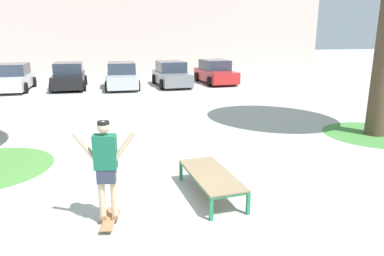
% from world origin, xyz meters
% --- Properties ---
extents(ground_plane, '(120.00, 120.00, 0.00)m').
position_xyz_m(ground_plane, '(0.00, 0.00, 0.00)').
color(ground_plane, '#B7B5AD').
extents(skate_box, '(0.88, 1.94, 0.46)m').
position_xyz_m(skate_box, '(0.13, 0.18, 0.41)').
color(skate_box, '#237A4C').
rests_on(skate_box, ground).
extents(skateboard, '(0.34, 0.82, 0.09)m').
position_xyz_m(skateboard, '(-1.85, -0.43, 0.08)').
color(skateboard, '#9E754C').
rests_on(skateboard, ground).
extents(skater, '(1.00, 0.34, 1.69)m').
position_xyz_m(skater, '(-1.85, -0.42, 1.07)').
color(skater, beige).
rests_on(skater, skateboard).
extents(grass_patch_near_right, '(3.17, 3.17, 0.01)m').
position_xyz_m(grass_patch_near_right, '(6.54, 3.10, 0.00)').
color(grass_patch_near_right, '#47893D').
rests_on(grass_patch_near_right, ground).
extents(car_white, '(1.95, 4.22, 1.50)m').
position_xyz_m(car_white, '(-6.65, 16.00, 0.69)').
color(car_white, silver).
rests_on(car_white, ground).
extents(car_black, '(1.92, 4.20, 1.50)m').
position_xyz_m(car_black, '(-3.63, 16.11, 0.69)').
color(car_black, black).
rests_on(car_black, ground).
extents(car_silver, '(2.04, 4.26, 1.50)m').
position_xyz_m(car_silver, '(-0.61, 15.43, 0.69)').
color(car_silver, '#B7BABF').
rests_on(car_silver, ground).
extents(car_grey, '(1.99, 4.24, 1.50)m').
position_xyz_m(car_grey, '(2.40, 15.55, 0.69)').
color(car_grey, slate).
rests_on(car_grey, ground).
extents(car_red, '(2.02, 4.25, 1.50)m').
position_xyz_m(car_red, '(5.41, 16.10, 0.69)').
color(car_red, red).
rests_on(car_red, ground).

